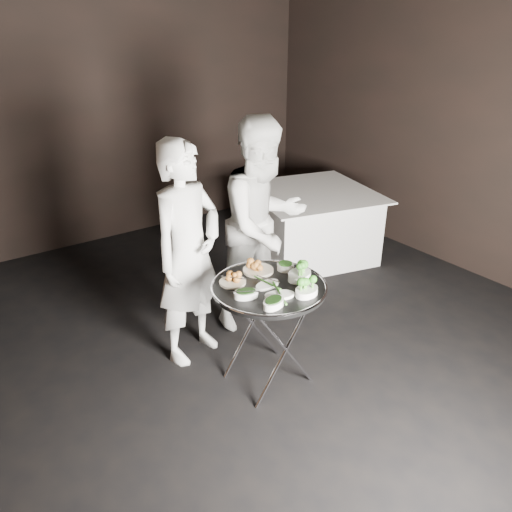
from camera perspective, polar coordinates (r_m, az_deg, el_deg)
floor at (r=3.63m, az=0.71°, el=-16.79°), size 6.00×7.00×0.05m
wall_back at (r=5.98m, az=-20.43°, el=15.01°), size 6.00×0.05×3.00m
tray_stand at (r=3.57m, az=1.42°, el=-8.41°), size 0.52×0.44×0.77m
serving_tray at (r=3.39m, az=1.48°, el=-3.55°), size 0.79×0.79×0.04m
potato_plate_a at (r=3.40m, az=-2.70°, el=-2.70°), size 0.19×0.19×0.07m
potato_plate_b at (r=3.55m, az=0.25°, el=-1.28°), size 0.22×0.22×0.08m
greens_bowl at (r=3.59m, az=3.37°, el=-1.07°), size 0.12×0.12×0.07m
asparagus_plate_a at (r=3.37m, az=1.29°, el=-3.21°), size 0.20×0.13×0.04m
asparagus_plate_b at (r=3.25m, az=2.70°, el=-4.38°), size 0.23×0.18×0.04m
spinach_bowl_a at (r=3.23m, az=-1.16°, el=-4.26°), size 0.19×0.16×0.07m
spinach_bowl_b at (r=3.14m, az=2.01°, el=-5.25°), size 0.19×0.15×0.07m
broccoli_bowl_a at (r=3.47m, az=5.00°, el=-2.07°), size 0.23×0.20×0.08m
broccoli_bowl_b at (r=3.28m, az=5.81°, el=-3.90°), size 0.20×0.17×0.07m
serving_utensils at (r=3.42m, az=1.03°, el=-2.18°), size 0.57×0.42×0.01m
waiter_left at (r=3.69m, az=-7.75°, el=0.16°), size 0.72×0.58×1.71m
waiter_right at (r=4.13m, az=0.92°, el=3.64°), size 0.90×0.72×1.78m
dining_table at (r=5.59m, az=6.18°, el=3.74°), size 1.30×1.30×0.74m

